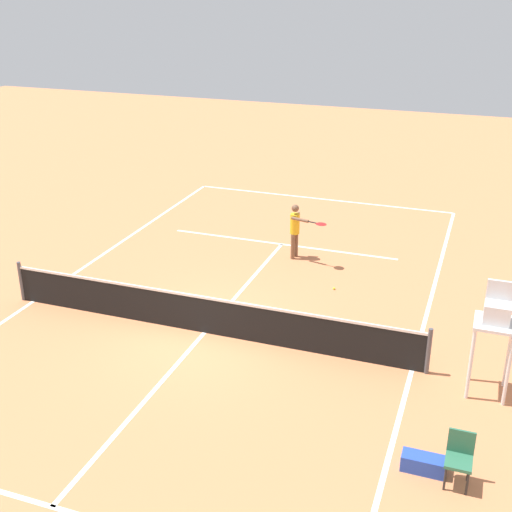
# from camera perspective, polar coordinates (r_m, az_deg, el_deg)

# --- Properties ---
(ground_plane) EXTENTS (60.00, 60.00, 0.00)m
(ground_plane) POSITION_cam_1_polar(r_m,az_deg,el_deg) (16.06, -4.40, -6.51)
(ground_plane) COLOR #D37A4C
(court_lines) EXTENTS (9.83, 21.97, 0.01)m
(court_lines) POSITION_cam_1_polar(r_m,az_deg,el_deg) (16.06, -4.40, -6.51)
(court_lines) COLOR white
(court_lines) RESTS_ON ground
(tennis_net) EXTENTS (10.43, 0.10, 1.07)m
(tennis_net) POSITION_cam_1_polar(r_m,az_deg,el_deg) (15.82, -4.45, -4.95)
(tennis_net) COLOR #4C4C51
(tennis_net) RESTS_ON ground
(player_serving) EXTENTS (1.22, 0.80, 1.67)m
(player_serving) POSITION_cam_1_polar(r_m,az_deg,el_deg) (19.77, 3.45, 2.48)
(player_serving) COLOR brown
(player_serving) RESTS_ON ground
(tennis_ball) EXTENTS (0.07, 0.07, 0.07)m
(tennis_ball) POSITION_cam_1_polar(r_m,az_deg,el_deg) (18.22, 6.66, -2.75)
(tennis_ball) COLOR #CCE033
(tennis_ball) RESTS_ON ground
(umpire_chair) EXTENTS (0.80, 0.80, 2.41)m
(umpire_chair) POSITION_cam_1_polar(r_m,az_deg,el_deg) (13.92, 19.73, -5.29)
(umpire_chair) COLOR silver
(umpire_chair) RESTS_ON ground
(courtside_chair_near) EXTENTS (0.44, 0.46, 0.95)m
(courtside_chair_near) POSITION_cam_1_polar(r_m,az_deg,el_deg) (11.98, 16.93, -16.01)
(courtside_chair_near) COLOR #262626
(courtside_chair_near) RESTS_ON ground
(equipment_bag) EXTENTS (0.76, 0.32, 0.30)m
(equipment_bag) POSITION_cam_1_polar(r_m,az_deg,el_deg) (12.30, 14.09, -16.77)
(equipment_bag) COLOR #2647B7
(equipment_bag) RESTS_ON ground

